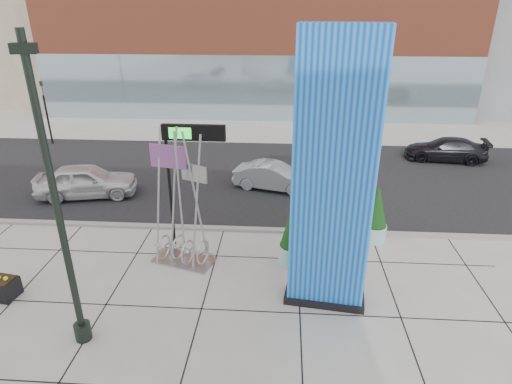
# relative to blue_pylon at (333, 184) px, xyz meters

# --- Properties ---
(ground) EXTENTS (160.00, 160.00, 0.00)m
(ground) POSITION_rel_blue_pylon_xyz_m (-4.78, 0.25, -3.94)
(ground) COLOR #9E9991
(ground) RESTS_ON ground
(street_asphalt) EXTENTS (80.00, 12.00, 0.02)m
(street_asphalt) POSITION_rel_blue_pylon_xyz_m (-4.78, 10.25, -3.93)
(street_asphalt) COLOR black
(street_asphalt) RESTS_ON ground
(curb_edge) EXTENTS (80.00, 0.30, 0.12)m
(curb_edge) POSITION_rel_blue_pylon_xyz_m (-4.78, 4.25, -3.88)
(curb_edge) COLOR gray
(curb_edge) RESTS_ON ground
(tower_podium) EXTENTS (34.00, 10.00, 11.00)m
(tower_podium) POSITION_rel_blue_pylon_xyz_m (-3.78, 27.25, 1.56)
(tower_podium) COLOR #A74A30
(tower_podium) RESTS_ON ground
(tower_glass_front) EXTENTS (34.00, 0.60, 5.00)m
(tower_glass_front) POSITION_rel_blue_pylon_xyz_m (-3.78, 22.45, -1.44)
(tower_glass_front) COLOR #8CA5B2
(tower_glass_front) RESTS_ON ground
(blue_pylon) EXTENTS (2.57, 1.40, 8.15)m
(blue_pylon) POSITION_rel_blue_pylon_xyz_m (0.00, 0.00, 0.00)
(blue_pylon) COLOR blue
(blue_pylon) RESTS_ON ground
(lamp_post) EXTENTS (0.53, 0.45, 8.13)m
(lamp_post) POSITION_rel_blue_pylon_xyz_m (-6.82, -2.21, -0.61)
(lamp_post) COLOR black
(lamp_post) RESTS_ON ground
(public_art_sculpture) EXTENTS (2.40, 1.68, 4.96)m
(public_art_sculpture) POSITION_rel_blue_pylon_xyz_m (-4.89, 1.85, -2.64)
(public_art_sculpture) COLOR #B0B3B5
(public_art_sculpture) RESTS_ON ground
(overhead_street_sign) EXTENTS (2.24, 0.25, 4.76)m
(overhead_street_sign) POSITION_rel_blue_pylon_xyz_m (-4.73, 3.05, 0.14)
(overhead_street_sign) COLOR black
(overhead_street_sign) RESTS_ON ground
(round_planter_east) EXTENTS (0.95, 0.95, 2.36)m
(round_planter_east) POSITION_rel_blue_pylon_xyz_m (2.22, 3.85, -2.82)
(round_planter_east) COLOR #9BD0D1
(round_planter_east) RESTS_ON ground
(round_planter_mid) EXTENTS (0.95, 0.95, 2.38)m
(round_planter_mid) POSITION_rel_blue_pylon_xyz_m (0.42, 2.05, -2.81)
(round_planter_mid) COLOR #9BD0D1
(round_planter_mid) RESTS_ON ground
(round_planter_west) EXTENTS (1.02, 1.02, 2.54)m
(round_planter_west) POSITION_rel_blue_pylon_xyz_m (-0.98, 2.05, -2.74)
(round_planter_west) COLOR #9BD0D1
(round_planter_west) RESTS_ON ground
(car_white_west) EXTENTS (4.93, 2.77, 1.58)m
(car_white_west) POSITION_rel_blue_pylon_xyz_m (-10.77, 7.17, -3.15)
(car_white_west) COLOR silver
(car_white_west) RESTS_ON ground
(car_silver_mid) EXTENTS (4.23, 2.37, 1.32)m
(car_silver_mid) POSITION_rel_blue_pylon_xyz_m (-1.84, 8.66, -3.28)
(car_silver_mid) COLOR #A7ABAF
(car_silver_mid) RESTS_ON ground
(car_dark_east) EXTENTS (4.79, 2.47, 1.33)m
(car_dark_east) POSITION_rel_blue_pylon_xyz_m (8.15, 13.64, -3.27)
(car_dark_east) COLOR black
(car_dark_east) RESTS_ON ground
(traffic_signal) EXTENTS (0.15, 0.18, 4.10)m
(traffic_signal) POSITION_rel_blue_pylon_xyz_m (-16.78, 15.25, -1.64)
(traffic_signal) COLOR black
(traffic_signal) RESTS_ON ground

